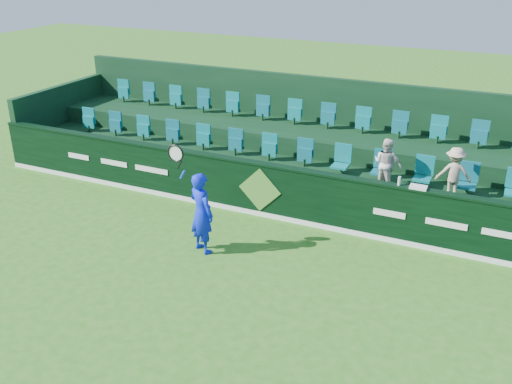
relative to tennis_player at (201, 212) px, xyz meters
The scene contains 13 objects.
ground 2.10m from the tennis_player, 77.05° to the right, with size 60.00×60.00×0.00m, color #2A6D1A.
sponsor_hoarding 2.21m from the tennis_player, 78.78° to the left, with size 16.00×0.25×1.35m.
stand_tier_front 3.32m from the tennis_player, 82.57° to the left, with size 16.00×2.00×0.80m, color black.
stand_tier_back 5.18m from the tennis_player, 85.29° to the left, with size 16.00×1.80×1.30m, color black.
stand_rear 5.62m from the tennis_player, 85.66° to the left, with size 16.00×4.10×2.60m.
seat_row_front 3.68m from the tennis_player, 83.38° to the left, with size 13.50×0.50×0.60m, color #0C7174.
seat_row_back 5.51m from the tennis_player, 85.55° to the left, with size 13.50×0.50×0.60m, color #0C7174.
tennis_player is the anchor object (origin of this frame).
spectator_left 4.53m from the tennis_player, 46.63° to the left, with size 0.58×0.45×1.19m, color silver.
spectator_middle 4.57m from the tennis_player, 46.01° to the left, with size 0.65×0.27×1.11m, color silver.
spectator_right 5.69m from the tennis_player, 35.26° to the left, with size 0.77×0.44×1.19m, color tan.
towel 4.61m from the tennis_player, 27.99° to the left, with size 0.36×0.23×0.05m, color silver.
drinks_bottle 4.27m from the tennis_player, 30.60° to the left, with size 0.06×0.06×0.20m, color silver.
Camera 1 is at (5.16, -7.47, 6.11)m, focal length 40.00 mm.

